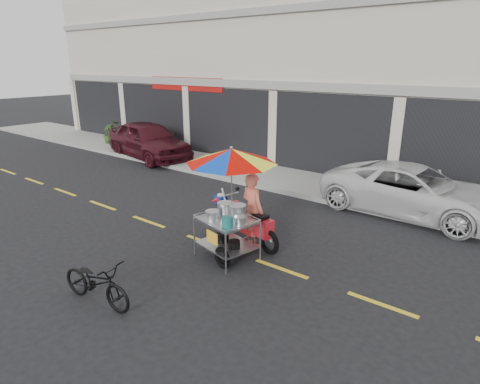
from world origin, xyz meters
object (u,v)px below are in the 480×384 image
Objects in this scene: maroon_sedan at (149,140)px; white_pickup at (413,191)px; food_vendor_rig at (238,186)px; near_bicycle at (96,282)px.

maroon_sedan reaches higher than white_pickup.
maroon_sedan is 1.93× the size of food_vendor_rig.
food_vendor_rig is (8.42, -4.65, 0.71)m from maroon_sedan.
white_pickup is at bearing -79.64° from maroon_sedan.
maroon_sedan is 9.64m from food_vendor_rig.
food_vendor_rig is at bearing -108.54° from maroon_sedan.
food_vendor_rig is at bearing -19.83° from near_bicycle.
food_vendor_rig is (-2.25, -4.65, 0.83)m from white_pickup.
white_pickup is at bearing 76.81° from food_vendor_rig.
maroon_sedan is at bearing 38.90° from near_bicycle.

